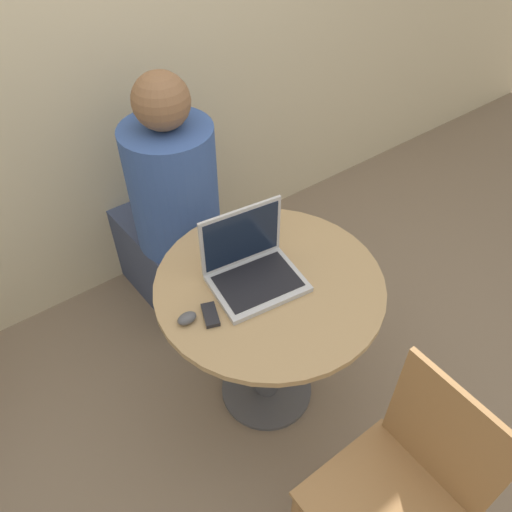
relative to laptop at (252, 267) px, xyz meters
name	(u,v)px	position (x,y,z in m)	size (l,w,h in m)	color
ground_plane	(266,389)	(0.04, -0.05, -0.78)	(12.00, 12.00, 0.00)	#7F6B56
back_wall	(107,23)	(0.04, 1.03, 0.52)	(7.00, 0.05, 2.60)	beige
round_table	(269,315)	(0.04, -0.05, -0.24)	(0.82, 0.82, 0.72)	#4C4C51
laptop	(252,267)	(0.00, 0.00, 0.00)	(0.34, 0.28, 0.26)	#B7B7BC
cell_phone	(210,315)	(-0.21, -0.06, -0.05)	(0.08, 0.11, 0.02)	black
computer_mouse	(187,318)	(-0.29, -0.03, -0.04)	(0.07, 0.04, 0.03)	#4C4C51
chair_empty	(401,492)	(-0.02, -0.79, -0.31)	(0.40, 0.40, 0.90)	#9E7042
person_seated	(171,219)	(0.03, 0.68, -0.26)	(0.39, 0.60, 1.25)	#3D4766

